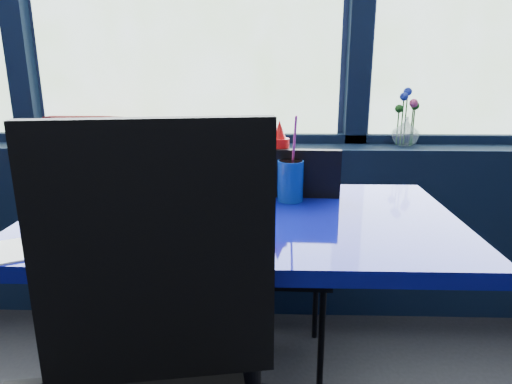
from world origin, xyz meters
The scene contains 9 objects.
window_sill centered at (0.00, 2.87, 0.40)m, with size 5.00×0.26×0.80m, color black.
near_table centered at (0.30, 2.00, 0.57)m, with size 1.20×0.70×0.75m.
chair_near_back centered at (0.40, 2.31, 0.52)m, with size 0.42×0.43×0.90m.
planter_box centered at (-0.38, 2.87, 0.86)m, with size 0.60×0.15×0.12m, color maroon.
flower_vase centered at (1.00, 2.87, 0.88)m, with size 0.13×0.13×0.26m.
food_basket centered at (0.03, 1.96, 0.78)m, with size 0.31×0.31×0.09m.
ketchup_bottle centered at (0.41, 2.23, 0.86)m, with size 0.06×0.06×0.24m.
soda_cup centered at (0.44, 2.15, 0.82)m, with size 0.08×0.08×0.27m.
napkin centered at (-0.22, 1.72, 0.75)m, with size 0.15×0.15×0.00m, color white.
Camera 1 is at (0.38, 0.79, 1.16)m, focal length 32.00 mm.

